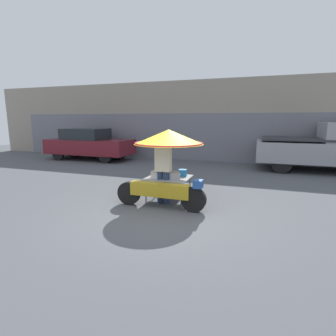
# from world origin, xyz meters

# --- Properties ---
(ground_plane) EXTENTS (36.00, 36.00, 0.00)m
(ground_plane) POSITION_xyz_m (0.00, 0.00, 0.00)
(ground_plane) COLOR #4C4F54
(shopfront_building) EXTENTS (28.00, 2.06, 4.04)m
(shopfront_building) POSITION_xyz_m (0.00, 8.96, 2.01)
(shopfront_building) COLOR gray
(shopfront_building) RESTS_ON ground
(vendor_motorcycle_cart) EXTENTS (2.23, 1.77, 1.85)m
(vendor_motorcycle_cart) POSITION_xyz_m (-0.21, 0.96, 1.40)
(vendor_motorcycle_cart) COLOR black
(vendor_motorcycle_cart) RESTS_ON ground
(vendor_person) EXTENTS (0.38, 0.23, 1.69)m
(vendor_person) POSITION_xyz_m (-0.26, 0.75, 0.95)
(vendor_person) COLOR navy
(vendor_person) RESTS_ON ground
(parked_car) EXTENTS (4.53, 1.81, 1.62)m
(parked_car) POSITION_xyz_m (-6.53, 6.42, 0.83)
(parked_car) COLOR black
(parked_car) RESTS_ON ground
(pickup_truck) EXTENTS (4.91, 1.99, 1.99)m
(pickup_truck) POSITION_xyz_m (4.45, 6.71, 0.96)
(pickup_truck) COLOR black
(pickup_truck) RESTS_ON ground
(potted_plant) EXTENTS (0.90, 0.90, 1.06)m
(potted_plant) POSITION_xyz_m (-8.55, 7.13, 0.59)
(potted_plant) COLOR gray
(potted_plant) RESTS_ON ground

